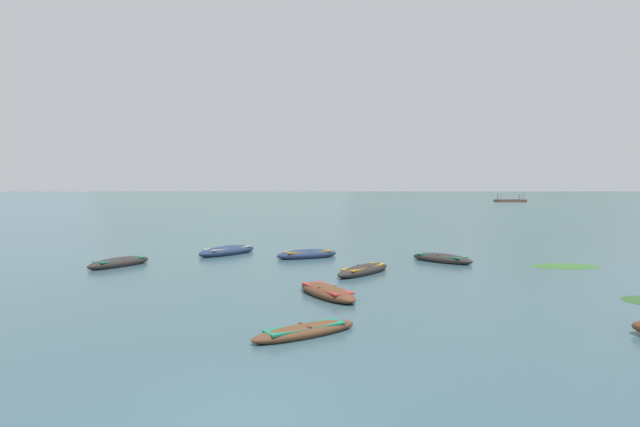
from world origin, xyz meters
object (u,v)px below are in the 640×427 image
(rowboat_4, at_px, (305,331))
(rowboat_6, at_px, (119,263))
(ferry_0, at_px, (510,200))
(rowboat_1, at_px, (363,270))
(rowboat_8, at_px, (307,254))
(rowboat_2, at_px, (227,251))
(rowboat_3, at_px, (327,292))
(rowboat_7, at_px, (442,258))

(rowboat_4, bearing_deg, rowboat_6, 130.89)
(rowboat_6, xyz_separation_m, ferry_0, (63.95, 131.91, 0.27))
(rowboat_4, bearing_deg, rowboat_1, 78.15)
(rowboat_1, relative_size, rowboat_8, 0.98)
(rowboat_2, distance_m, rowboat_4, 17.04)
(rowboat_4, distance_m, rowboat_8, 14.78)
(rowboat_2, bearing_deg, rowboat_3, -62.01)
(rowboat_4, bearing_deg, rowboat_3, 84.44)
(rowboat_3, bearing_deg, rowboat_4, -95.56)
(rowboat_7, bearing_deg, rowboat_6, -172.74)
(rowboat_7, bearing_deg, rowboat_2, 167.40)
(rowboat_7, bearing_deg, rowboat_3, -123.90)
(rowboat_1, distance_m, rowboat_7, 5.78)
(rowboat_1, xyz_separation_m, rowboat_2, (-7.56, 6.53, 0.03))
(rowboat_6, bearing_deg, ferry_0, 64.13)
(rowboat_4, xyz_separation_m, ferry_0, (54.08, 143.32, 0.33))
(rowboat_3, xyz_separation_m, rowboat_7, (5.83, 8.67, 0.02))
(rowboat_8, distance_m, ferry_0, 139.79)
(rowboat_2, xyz_separation_m, ferry_0, (59.63, 127.20, 0.25))
(rowboat_3, bearing_deg, rowboat_7, 56.10)
(rowboat_2, relative_size, rowboat_3, 1.19)
(rowboat_4, bearing_deg, rowboat_7, 64.94)
(rowboat_2, relative_size, rowboat_6, 1.19)
(rowboat_7, bearing_deg, rowboat_8, 169.72)
(rowboat_6, bearing_deg, rowboat_2, 47.44)
(rowboat_1, relative_size, rowboat_6, 1.04)
(rowboat_3, xyz_separation_m, rowboat_4, (-0.47, -4.79, -0.03))
(rowboat_2, distance_m, rowboat_3, 12.82)
(rowboat_3, xyz_separation_m, ferry_0, (53.61, 138.52, 0.29))
(rowboat_2, bearing_deg, rowboat_6, -132.56)
(rowboat_1, distance_m, rowboat_4, 9.79)
(rowboat_7, bearing_deg, rowboat_4, -115.06)
(ferry_0, bearing_deg, rowboat_4, -110.67)
(rowboat_3, xyz_separation_m, rowboat_6, (-10.34, 6.61, 0.02))
(rowboat_1, distance_m, rowboat_3, 5.03)
(rowboat_1, height_order, rowboat_2, rowboat_2)
(rowboat_2, bearing_deg, rowboat_1, -40.83)
(rowboat_3, distance_m, rowboat_4, 4.82)
(rowboat_6, distance_m, rowboat_8, 9.66)
(rowboat_3, height_order, rowboat_6, rowboat_6)
(rowboat_1, xyz_separation_m, rowboat_7, (4.29, 3.88, 0.01))
(rowboat_8, bearing_deg, rowboat_6, -159.69)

